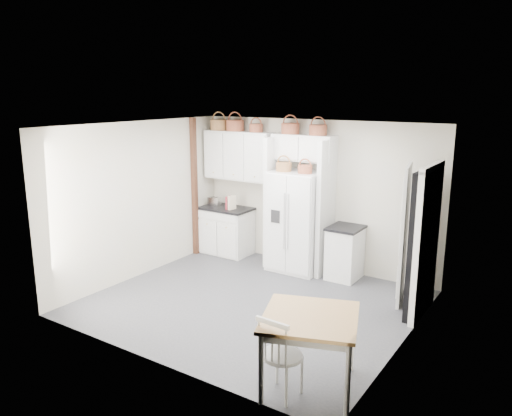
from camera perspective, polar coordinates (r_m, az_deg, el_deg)
The scene contains 29 objects.
floor at distance 7.55m, azimuth -0.49°, elevation -10.76°, with size 4.50×4.50×0.00m, color #333339.
ceiling at distance 6.91m, azimuth -0.53°, elevation 9.34°, with size 4.50×4.50×0.00m, color white.
wall_back at distance 8.81m, azimuth 6.75°, elevation 1.54°, with size 4.50×4.50×0.00m, color beige.
wall_left at distance 8.55m, azimuth -13.14°, elevation 0.92°, with size 4.00×4.00×0.00m, color beige.
wall_right at distance 6.20m, azimuth 17.07°, elevation -3.92°, with size 4.00×4.00×0.00m, color beige.
refrigerator at distance 8.66m, azimuth 4.72°, elevation -1.53°, with size 0.90×0.72×1.74m, color silver.
base_cab_left at distance 9.64m, azimuth -3.36°, elevation -2.67°, with size 0.94×0.59×0.87m, color silver.
base_cab_right at distance 8.47m, azimuth 10.11°, elevation -5.16°, with size 0.48×0.58×0.85m, color silver.
dining_table at distance 5.47m, azimuth 6.11°, elevation -15.96°, with size 0.97×0.97×0.81m, color olive.
windsor_chair at distance 5.29m, azimuth 2.97°, elevation -16.49°, with size 0.44×0.40×0.89m, color silver.
counter_left at distance 9.53m, azimuth -3.39°, elevation -0.05°, with size 0.98×0.63×0.04m, color black.
counter_right at distance 8.35m, azimuth 10.23°, elevation -2.25°, with size 0.52×0.62×0.04m, color black.
toaster at distance 9.67m, azimuth -4.76°, elevation 0.75°, with size 0.24×0.14×0.17m, color silver.
cookbook_red at distance 9.37m, azimuth -3.17°, elevation 0.62°, with size 0.04×0.16×0.24m, color maroon.
cookbook_cream at distance 9.32m, azimuth -2.77°, elevation 0.62°, with size 0.04×0.18×0.26m, color beige.
basket_upper_a at distance 9.55m, azimuth -4.26°, elevation 9.44°, with size 0.34×0.34×0.19m, color brown.
basket_upper_b at distance 9.33m, azimuth -2.41°, elevation 9.40°, with size 0.34×0.34×0.20m, color brown.
basket_upper_c at distance 9.07m, azimuth 0.00°, elevation 9.13°, with size 0.25×0.25×0.15m, color brown.
basket_bridge_a at distance 8.70m, azimuth 3.94°, elevation 9.05°, with size 0.32×0.32×0.18m, color brown.
basket_bridge_b at distance 8.45m, azimuth 7.10°, elevation 8.83°, with size 0.30×0.30×0.17m, color brown.
basket_fridge_a at distance 8.50m, azimuth 3.19°, elevation 4.71°, with size 0.27×0.27×0.15m, color brown.
basket_fridge_b at distance 8.30m, azimuth 5.62°, elevation 4.42°, with size 0.25×0.25×0.13m, color brown.
upper_cabinet at distance 9.33m, azimuth -1.92°, elevation 6.01°, with size 1.40×0.34×0.90m, color silver.
bridge_cabinet at distance 8.60m, azimuth 5.49°, elevation 6.85°, with size 1.12×0.34×0.45m, color silver.
fridge_panel_left at distance 8.89m, azimuth 2.06°, elevation 0.75°, with size 0.08×0.60×2.30m, color silver.
fridge_panel_right at distance 8.42m, azimuth 7.99°, elevation -0.08°, with size 0.08×0.60×2.30m, color silver.
trim_post at distance 9.47m, azimuth -7.04°, elevation 2.35°, with size 0.09×0.09×2.60m, color black.
doorway_void at distance 7.23m, azimuth 18.52°, elevation -3.90°, with size 0.18×0.85×2.05m, color black.
door_slab at distance 7.63m, azimuth 16.58°, elevation -2.87°, with size 0.80×0.04×2.05m, color white.
Camera 1 is at (3.84, -5.73, 3.06)m, focal length 35.00 mm.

